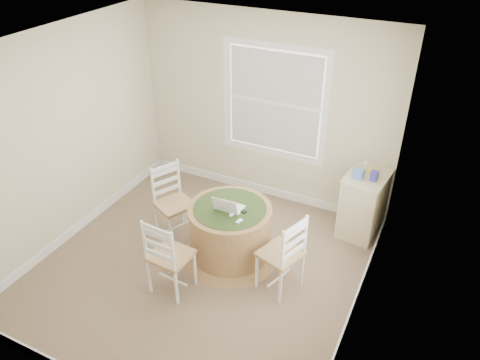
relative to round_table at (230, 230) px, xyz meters
The scene contains 14 objects.
room 0.94m from the round_table, 106.52° to the right, with size 3.64×3.64×2.64m.
round_table is the anchor object (origin of this frame).
chair_left 0.81m from the round_table, behind, with size 0.42×0.40×0.95m, color white, non-canonical shape.
chair_near 0.84m from the round_table, 112.80° to the right, with size 0.42×0.40×0.95m, color white, non-canonical shape.
chair_right 0.77m from the round_table, 17.56° to the right, with size 0.42×0.40×0.95m, color white, non-canonical shape.
laptop 0.34m from the round_table, 99.32° to the right, with size 0.31×0.27×0.21m.
mouse 0.35m from the round_table, 54.19° to the right, with size 0.06×0.09×0.03m, color white.
phone 0.42m from the round_table, 40.38° to the right, with size 0.04×0.09×0.02m, color #B7BABF.
keys 0.37m from the round_table, ahead, with size 0.06×0.05×0.03m, color black.
corner_chest 1.74m from the round_table, 41.75° to the left, with size 0.56×0.69×0.86m.
tissue_box 1.66m from the round_table, 41.18° to the left, with size 0.12×0.12×0.10m, color #5C82D2.
box_yellow 1.87m from the round_table, 42.16° to the left, with size 0.15×0.10×0.06m, color gold.
box_blue 1.83m from the round_table, 37.16° to the left, with size 0.08×0.08×0.12m, color #3B38AA.
cup_cream 1.86m from the round_table, 46.79° to the left, with size 0.07×0.07×0.09m, color beige.
Camera 1 is at (2.24, -3.54, 3.80)m, focal length 35.00 mm.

